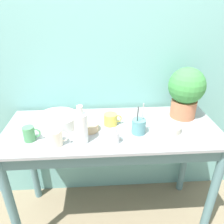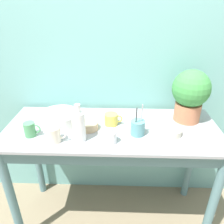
{
  "view_description": "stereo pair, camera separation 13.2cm",
  "coord_description": "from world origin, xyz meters",
  "views": [
    {
      "loc": [
        -0.09,
        -1.01,
        1.69
      ],
      "look_at": [
        0.0,
        0.3,
        1.02
      ],
      "focal_mm": 35.0,
      "sensor_mm": 36.0,
      "label": 1
    },
    {
      "loc": [
        0.05,
        -1.01,
        1.69
      ],
      "look_at": [
        0.0,
        0.3,
        1.02
      ],
      "focal_mm": 35.0,
      "sensor_mm": 36.0,
      "label": 2
    }
  ],
  "objects": [
    {
      "name": "wall_back",
      "position": [
        0.0,
        0.66,
        1.2
      ],
      "size": [
        6.0,
        0.05,
        2.4
      ],
      "color": "#70ADA8",
      "rests_on": "ground_plane"
    },
    {
      "name": "counter_table",
      "position": [
        0.0,
        0.28,
        0.72
      ],
      "size": [
        1.49,
        0.6,
        0.9
      ],
      "color": "slate",
      "rests_on": "ground_plane"
    },
    {
      "name": "potted_plant",
      "position": [
        0.55,
        0.43,
        1.11
      ],
      "size": [
        0.26,
        0.26,
        0.38
      ],
      "color": "#B7704C",
      "rests_on": "counter_table"
    },
    {
      "name": "bowl_wash_large",
      "position": [
        -0.38,
        0.35,
        0.94
      ],
      "size": [
        0.28,
        0.28,
        0.08
      ],
      "color": "silver",
      "rests_on": "counter_table"
    },
    {
      "name": "bottle_tall",
      "position": [
        -0.2,
        0.14,
        1.0
      ],
      "size": [
        0.08,
        0.08,
        0.25
      ],
      "color": "white",
      "rests_on": "counter_table"
    },
    {
      "name": "bottle_short",
      "position": [
        0.0,
        0.12,
        0.94
      ],
      "size": [
        0.07,
        0.07,
        0.1
      ],
      "color": "white",
      "rests_on": "counter_table"
    },
    {
      "name": "mug_green",
      "position": [
        -0.53,
        0.18,
        0.95
      ],
      "size": [
        0.11,
        0.07,
        0.1
      ],
      "color": "#4C935B",
      "rests_on": "counter_table"
    },
    {
      "name": "mug_yellow",
      "position": [
        -0.01,
        0.34,
        0.94
      ],
      "size": [
        0.13,
        0.1,
        0.08
      ],
      "color": "#E5CC4C",
      "rests_on": "counter_table"
    },
    {
      "name": "mug_cream",
      "position": [
        -0.36,
        0.12,
        0.95
      ],
      "size": [
        0.13,
        0.09,
        0.1
      ],
      "color": "beige",
      "rests_on": "counter_table"
    },
    {
      "name": "bowl_small_tan",
      "position": [
        -0.16,
        0.27,
        0.93
      ],
      "size": [
        0.13,
        0.13,
        0.05
      ],
      "color": "tan",
      "rests_on": "counter_table"
    },
    {
      "name": "bowl_small_cream",
      "position": [
        0.38,
        0.23,
        0.92
      ],
      "size": [
        0.15,
        0.15,
        0.05
      ],
      "color": "beige",
      "rests_on": "counter_table"
    },
    {
      "name": "utensil_cup",
      "position": [
        0.17,
        0.22,
        0.95
      ],
      "size": [
        0.09,
        0.09,
        0.22
      ],
      "color": "#569399",
      "rests_on": "counter_table"
    }
  ]
}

